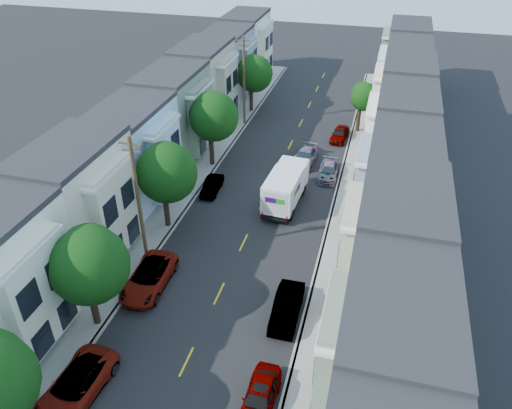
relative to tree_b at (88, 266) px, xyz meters
The scene contains 25 objects.
ground 9.20m from the tree_b, 36.29° to the left, with size 160.00×160.00×0.00m, color black.
road_slab 21.17m from the tree_b, 72.20° to the left, with size 12.00×70.00×0.02m, color black.
curb_left 20.20m from the tree_b, 89.27° to the left, with size 0.30×70.00×0.15m, color gray.
curb_right 23.68m from the tree_b, 57.82° to the left, with size 0.30×70.00×0.15m, color gray.
sidewalk_left 20.23m from the tree_b, 93.06° to the left, with size 2.60×70.00×0.15m, color gray.
sidewalk_right 24.38m from the tree_b, 55.18° to the left, with size 2.60×70.00×0.15m, color gray.
centerline 21.18m from the tree_b, 72.20° to the left, with size 0.12×70.00×0.01m, color gold.
townhouse_row_left 20.79m from the tree_b, 103.87° to the left, with size 5.00×70.00×8.50m, color #8A97A7.
townhouse_row_right 26.71m from the tree_b, 48.36° to the left, with size 5.00×70.00×8.50m, color #8A97A7.
tree_b is the anchor object (origin of this frame).
tree_c 11.18m from the tree_b, 90.00° to the left, with size 4.70×4.70×7.38m.
tree_d 22.14m from the tree_b, 90.00° to the left, with size 4.70×4.70×7.55m.
tree_e 36.66m from the tree_b, 90.00° to the left, with size 4.37×4.37×6.94m.
tree_far_r 36.40m from the tree_b, 68.74° to the left, with size 3.10×3.10×5.70m.
utility_pole_near 6.64m from the tree_b, 89.98° to the left, with size 1.60×0.26×10.00m.
utility_pole_far 32.63m from the tree_b, 90.00° to the left, with size 1.60×0.26×10.00m.
fedex_truck 19.12m from the tree_b, 64.14° to the left, with size 2.54×6.59×3.16m.
lead_sedan 26.63m from the tree_b, 71.08° to the left, with size 1.93×4.60×1.38m, color black.
parked_left_b 6.67m from the tree_b, 74.59° to the right, with size 2.53×5.48×1.52m, color black.
parked_left_c 5.95m from the tree_b, 71.12° to the left, with size 2.56×5.55×1.54m, color #999DB0.
parked_left_d 17.80m from the tree_b, 85.35° to the left, with size 1.30×3.69×1.23m, color #32070F.
parked_right_a 12.32m from the tree_b, 15.29° to the right, with size 1.68×4.39×1.43m, color #4D5159.
parked_right_b 12.50m from the tree_b, 18.57° to the left, with size 1.62×4.61×1.54m, color silver.
parked_right_c 25.71m from the tree_b, 63.79° to the left, with size 1.72×4.08×1.23m, color black.
parked_right_d 33.48m from the tree_b, 70.29° to the left, with size 1.58×4.13×1.34m, color black.
Camera 1 is at (9.05, -23.88, 23.63)m, focal length 35.00 mm.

